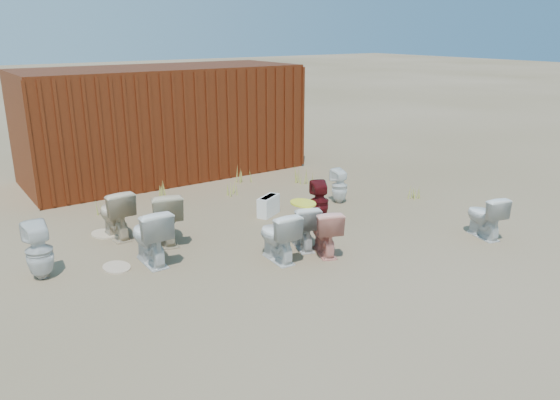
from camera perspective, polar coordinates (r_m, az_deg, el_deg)
ground at (r=8.52m, az=2.30°, el=-4.53°), size 100.00×100.00×0.00m
shipping_container at (r=12.60m, az=-12.09°, el=8.01°), size 6.00×2.40×2.40m
toilet_front_a at (r=7.89m, az=-13.44°, el=-3.67°), size 0.47×0.81×0.82m
toilet_front_pink at (r=8.04m, az=4.72°, el=-3.26°), size 0.63×0.79×0.70m
toilet_front_c at (r=7.78m, az=-0.24°, el=-3.77°), size 0.46×0.75×0.74m
toilet_front_maroon at (r=9.42m, az=4.14°, el=-0.13°), size 0.42×0.42×0.70m
toilet_front_e at (r=9.24m, az=20.61°, el=-1.58°), size 0.54×0.76×0.70m
toilet_back_a at (r=7.88m, az=-23.87°, el=-4.89°), size 0.37×0.38×0.78m
toilet_back_beige_left at (r=9.00m, az=-16.85°, el=-1.36°), size 0.47×0.80×0.80m
toilet_back_beige_right at (r=8.60m, az=-11.84°, el=-1.73°), size 0.66×0.91×0.83m
toilet_back_yellowlid at (r=8.24m, az=2.39°, el=-2.71°), size 0.60×0.78×0.70m
toilet_back_e at (r=10.44m, az=6.24°, el=1.47°), size 0.31×0.32×0.66m
yellow_lid at (r=8.12m, az=2.43°, el=-0.32°), size 0.35×0.44×0.02m
loose_tank at (r=9.71m, az=-1.22°, el=-0.61°), size 0.54×0.41×0.35m
loose_lid_near at (r=9.30m, az=-17.87°, el=-3.39°), size 0.48×0.57×0.02m
loose_lid_far at (r=7.99m, az=-16.70°, el=-6.75°), size 0.41×0.50×0.02m
weed_clump_a at (r=10.27m, az=-18.22°, el=-0.70°), size 0.36×0.36×0.28m
weed_clump_b at (r=10.96m, az=-5.28°, el=1.23°), size 0.32×0.32×0.27m
weed_clump_c at (r=11.77m, az=2.30°, el=2.65°), size 0.36×0.36×0.36m
weed_clump_d at (r=11.02m, az=-11.86°, el=1.05°), size 0.30×0.30×0.29m
weed_clump_e at (r=11.80m, az=-3.73°, el=2.62°), size 0.34×0.34×0.34m
weed_clump_f at (r=11.06m, az=13.68°, el=0.92°), size 0.28×0.28×0.27m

